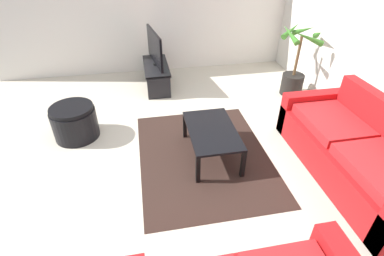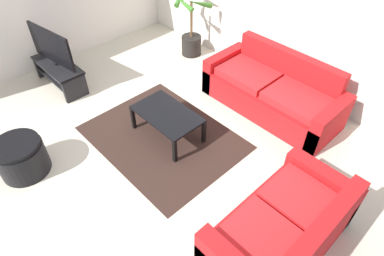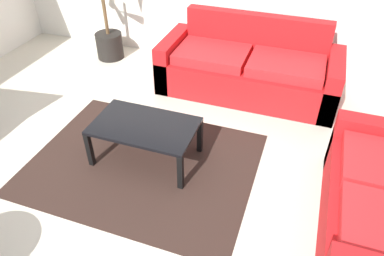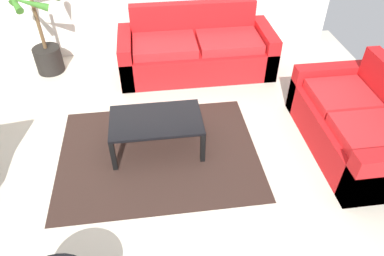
{
  "view_description": "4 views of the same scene",
  "coord_description": "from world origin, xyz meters",
  "px_view_note": "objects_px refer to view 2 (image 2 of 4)",
  "views": [
    {
      "loc": [
        3.04,
        -0.14,
        2.5
      ],
      "look_at": [
        0.37,
        0.36,
        0.66
      ],
      "focal_mm": 27.12,
      "sensor_mm": 36.0,
      "label": 1
    },
    {
      "loc": [
        2.95,
        -1.56,
        3.46
      ],
      "look_at": [
        0.67,
        0.61,
        0.55
      ],
      "focal_mm": 31.14,
      "sensor_mm": 36.0,
      "label": 2
    },
    {
      "loc": [
        1.44,
        -1.79,
        2.49
      ],
      "look_at": [
        0.59,
        0.64,
        0.52
      ],
      "focal_mm": 33.96,
      "sensor_mm": 36.0,
      "label": 3
    },
    {
      "loc": [
        0.08,
        -2.34,
        2.84
      ],
      "look_at": [
        0.46,
        0.46,
        0.42
      ],
      "focal_mm": 33.54,
      "sensor_mm": 36.0,
      "label": 4
    }
  ],
  "objects_px": {
    "ottoman": "(21,157)",
    "potted_palm": "(191,33)",
    "couch_main": "(273,93)",
    "tv": "(51,47)",
    "couch_loveseat": "(283,230)",
    "tv_stand": "(59,71)",
    "coffee_table": "(167,116)"
  },
  "relations": [
    {
      "from": "ottoman",
      "to": "potted_palm",
      "type": "bearing_deg",
      "value": 100.47
    },
    {
      "from": "potted_palm",
      "to": "ottoman",
      "type": "relative_size",
      "value": 2.01
    },
    {
      "from": "couch_main",
      "to": "potted_palm",
      "type": "relative_size",
      "value": 1.73
    },
    {
      "from": "tv",
      "to": "couch_loveseat",
      "type": "bearing_deg",
      "value": 3.36
    },
    {
      "from": "tv",
      "to": "ottoman",
      "type": "height_order",
      "value": "tv"
    },
    {
      "from": "potted_palm",
      "to": "ottoman",
      "type": "distance_m",
      "value": 3.77
    },
    {
      "from": "tv_stand",
      "to": "couch_main",
      "type": "bearing_deg",
      "value": 36.23
    },
    {
      "from": "couch_main",
      "to": "potted_palm",
      "type": "height_order",
      "value": "potted_palm"
    },
    {
      "from": "tv",
      "to": "potted_palm",
      "type": "relative_size",
      "value": 0.82
    },
    {
      "from": "couch_main",
      "to": "tv_stand",
      "type": "distance_m",
      "value": 3.63
    },
    {
      "from": "couch_loveseat",
      "to": "tv_stand",
      "type": "relative_size",
      "value": 1.52
    },
    {
      "from": "couch_loveseat",
      "to": "tv",
      "type": "relative_size",
      "value": 1.61
    },
    {
      "from": "coffee_table",
      "to": "potted_palm",
      "type": "height_order",
      "value": "potted_palm"
    },
    {
      "from": "tv",
      "to": "potted_palm",
      "type": "xyz_separation_m",
      "value": [
        0.79,
        2.4,
        -0.3
      ]
    },
    {
      "from": "tv_stand",
      "to": "tv",
      "type": "height_order",
      "value": "tv"
    },
    {
      "from": "tv_stand",
      "to": "coffee_table",
      "type": "height_order",
      "value": "tv_stand"
    },
    {
      "from": "potted_palm",
      "to": "ottoman",
      "type": "bearing_deg",
      "value": -79.53
    },
    {
      "from": "couch_main",
      "to": "couch_loveseat",
      "type": "distance_m",
      "value": 2.42
    },
    {
      "from": "ottoman",
      "to": "tv",
      "type": "bearing_deg",
      "value": 138.56
    },
    {
      "from": "couch_main",
      "to": "tv",
      "type": "relative_size",
      "value": 2.1
    },
    {
      "from": "coffee_table",
      "to": "potted_palm",
      "type": "relative_size",
      "value": 0.79
    },
    {
      "from": "couch_loveseat",
      "to": "ottoman",
      "type": "distance_m",
      "value": 3.36
    },
    {
      "from": "couch_loveseat",
      "to": "tv_stand",
      "type": "bearing_deg",
      "value": -176.6
    },
    {
      "from": "couch_loveseat",
      "to": "ottoman",
      "type": "bearing_deg",
      "value": -152.32
    },
    {
      "from": "tv_stand",
      "to": "ottoman",
      "type": "height_order",
      "value": "ottoman"
    },
    {
      "from": "tv",
      "to": "tv_stand",
      "type": "bearing_deg",
      "value": -81.73
    },
    {
      "from": "couch_main",
      "to": "tv",
      "type": "bearing_deg",
      "value": -143.81
    },
    {
      "from": "couch_main",
      "to": "couch_loveseat",
      "type": "xyz_separation_m",
      "value": [
        1.52,
        -1.88,
        -0.0
      ]
    },
    {
      "from": "couch_main",
      "to": "couch_loveseat",
      "type": "bearing_deg",
      "value": -51.03
    },
    {
      "from": "couch_main",
      "to": "ottoman",
      "type": "bearing_deg",
      "value": -112.92
    },
    {
      "from": "couch_main",
      "to": "ottoman",
      "type": "relative_size",
      "value": 3.48
    },
    {
      "from": "potted_palm",
      "to": "couch_loveseat",
      "type": "bearing_deg",
      "value": -30.33
    }
  ]
}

